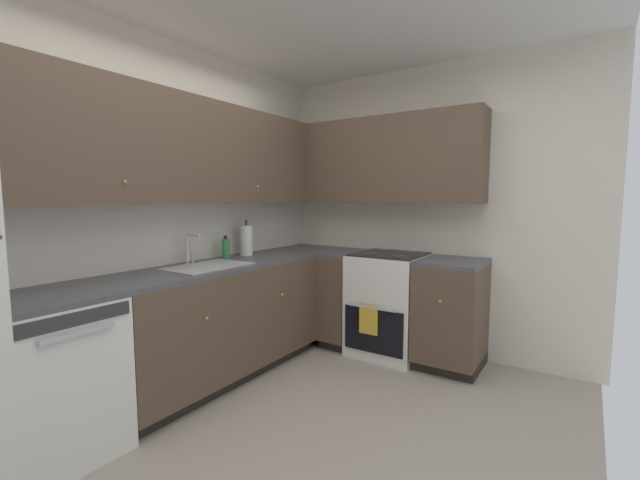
# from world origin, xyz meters

# --- Properties ---
(ground_plane) EXTENTS (3.87, 2.85, 0.02)m
(ground_plane) POSITION_xyz_m (0.00, 0.00, -0.01)
(ground_plane) COLOR #A89E8E
(wall_back) EXTENTS (3.97, 0.05, 2.62)m
(wall_back) POSITION_xyz_m (0.00, 1.45, 1.31)
(wall_back) COLOR silver
(wall_back) RESTS_ON ground_plane
(wall_right) EXTENTS (0.05, 2.95, 2.62)m
(wall_right) POSITION_xyz_m (1.96, 0.00, 1.31)
(wall_right) COLOR silver
(wall_right) RESTS_ON ground_plane
(dishwasher) EXTENTS (0.60, 0.63, 0.88)m
(dishwasher) POSITION_xyz_m (-0.79, 1.13, 0.44)
(dishwasher) COLOR white
(dishwasher) RESTS_ON ground_plane
(lower_cabinets_back) EXTENTS (1.82, 0.62, 0.88)m
(lower_cabinets_back) POSITION_xyz_m (0.42, 1.13, 0.44)
(lower_cabinets_back) COLOR brown
(lower_cabinets_back) RESTS_ON ground_plane
(countertop_back) EXTENTS (3.03, 0.60, 0.03)m
(countertop_back) POSITION_xyz_m (0.42, 1.13, 0.90)
(countertop_back) COLOR #4C4C51
(countertop_back) RESTS_ON lower_cabinets_back
(lower_cabinets_right) EXTENTS (0.62, 1.42, 0.88)m
(lower_cabinets_right) POSITION_xyz_m (1.64, 0.03, 0.44)
(lower_cabinets_right) COLOR brown
(lower_cabinets_right) RESTS_ON ground_plane
(countertop_right) EXTENTS (0.60, 1.42, 0.03)m
(countertop_right) POSITION_xyz_m (1.63, 0.03, 0.90)
(countertop_right) COLOR #4C4C51
(countertop_right) RESTS_ON lower_cabinets_right
(oven_range) EXTENTS (0.68, 0.62, 1.07)m
(oven_range) POSITION_xyz_m (1.65, 0.22, 0.47)
(oven_range) COLOR white
(oven_range) RESTS_ON ground_plane
(upper_cabinets_back) EXTENTS (2.71, 0.34, 0.78)m
(upper_cabinets_back) POSITION_xyz_m (0.26, 1.27, 1.78)
(upper_cabinets_back) COLOR brown
(upper_cabinets_right) EXTENTS (0.32, 1.97, 0.78)m
(upper_cabinets_right) POSITION_xyz_m (1.77, 0.44, 1.78)
(upper_cabinets_right) COLOR brown
(sink) EXTENTS (0.61, 0.40, 0.10)m
(sink) POSITION_xyz_m (0.29, 1.10, 0.88)
(sink) COLOR #B7B7BC
(sink) RESTS_ON countertop_back
(faucet) EXTENTS (0.07, 0.16, 0.24)m
(faucet) POSITION_xyz_m (0.30, 1.31, 1.06)
(faucet) COLOR silver
(faucet) RESTS_ON countertop_back
(soap_bottle) EXTENTS (0.07, 0.07, 0.20)m
(soap_bottle) POSITION_xyz_m (0.68, 1.31, 1.00)
(soap_bottle) COLOR #338C4C
(soap_bottle) RESTS_ON countertop_back
(paper_towel_roll) EXTENTS (0.11, 0.11, 0.33)m
(paper_towel_roll) POSITION_xyz_m (0.91, 1.29, 1.05)
(paper_towel_roll) COLOR white
(paper_towel_roll) RESTS_ON countertop_back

